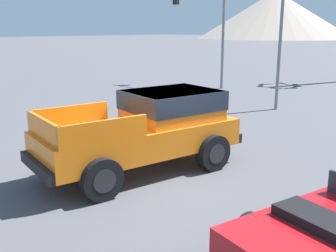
{
  "coord_description": "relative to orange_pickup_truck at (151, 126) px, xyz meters",
  "views": [
    {
      "loc": [
        6.74,
        -6.52,
        3.48
      ],
      "look_at": [
        -0.31,
        0.58,
        0.99
      ],
      "focal_mm": 42.0,
      "sensor_mm": 36.0,
      "label": 1
    }
  ],
  "objects": [
    {
      "name": "ground_plane",
      "position": [
        0.26,
        0.08,
        -1.11
      ],
      "size": [
        320.0,
        320.0,
        0.0
      ],
      "primitive_type": "plane",
      "color": "#4C4C51"
    },
    {
      "name": "orange_pickup_truck",
      "position": [
        0.0,
        0.0,
        0.0
      ],
      "size": [
        2.94,
        5.46,
        1.95
      ],
      "rotation": [
        0.0,
        0.0,
        -0.17
      ],
      "color": "orange",
      "rests_on": "ground_plane"
    },
    {
      "name": "traffic_light_main",
      "position": [
        -8.77,
        12.35,
        3.2
      ],
      "size": [
        4.38,
        0.38,
        6.14
      ],
      "rotation": [
        0.0,
        0.0,
        3.14
      ],
      "color": "slate",
      "rests_on": "ground_plane"
    }
  ]
}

